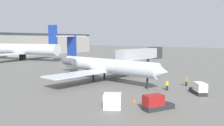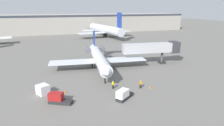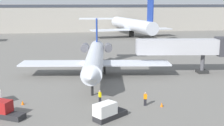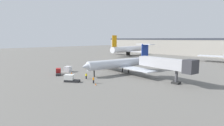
# 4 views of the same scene
# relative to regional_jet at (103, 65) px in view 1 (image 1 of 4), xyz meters

# --- Properties ---
(ground_plane) EXTENTS (400.00, 400.00, 0.10)m
(ground_plane) POSITION_rel_regional_jet_xyz_m (-1.22, -0.15, -3.35)
(ground_plane) COLOR #66635E
(regional_jet) EXTENTS (25.77, 27.99, 9.29)m
(regional_jet) POSITION_rel_regional_jet_xyz_m (0.00, 0.00, 0.00)
(regional_jet) COLOR silver
(regional_jet) RESTS_ON ground_plane
(jet_bridge) EXTENTS (16.83, 5.00, 6.35)m
(jet_bridge) POSITION_rel_regional_jet_xyz_m (16.60, -0.50, 1.35)
(jet_bridge) COLOR #ADADB2
(jet_bridge) RESTS_ON ground_plane
(ground_crew_marshaller) EXTENTS (0.34, 0.45, 1.69)m
(ground_crew_marshaller) POSITION_rel_regional_jet_xyz_m (-0.75, -13.95, -2.45)
(ground_crew_marshaller) COLOR black
(ground_crew_marshaller) RESTS_ON ground_plane
(ground_crew_loader) EXTENTS (0.44, 0.33, 1.69)m
(ground_crew_loader) POSITION_rel_regional_jet_xyz_m (4.62, -15.52, -2.45)
(ground_crew_loader) COLOR black
(ground_crew_loader) RESTS_ON ground_plane
(baggage_tug_lead) EXTENTS (4.18, 3.14, 1.90)m
(baggage_tug_lead) POSITION_rel_regional_jet_xyz_m (-11.68, -16.75, -2.47)
(baggage_tug_lead) COLOR #262628
(baggage_tug_lead) RESTS_ON ground_plane
(baggage_tug_trailing) EXTENTS (4.06, 3.49, 1.90)m
(baggage_tug_trailing) POSITION_rel_regional_jet_xyz_m (-0.51, -19.04, -2.47)
(baggage_tug_trailing) COLOR #262628
(baggage_tug_trailing) RESTS_ON ground_plane
(cargo_container_uld) EXTENTS (2.72, 2.81, 1.85)m
(cargo_container_uld) POSITION_rel_regional_jet_xyz_m (-14.12, -12.06, -2.38)
(cargo_container_uld) COLOR silver
(cargo_container_uld) RESTS_ON ground_plane
(traffic_cone_near) EXTENTS (0.36, 0.36, 0.55)m
(traffic_cone_near) POSITION_rel_regional_jet_xyz_m (-10.22, -12.96, -3.03)
(traffic_cone_near) COLOR orange
(traffic_cone_near) RESTS_ON ground_plane
(traffic_cone_mid) EXTENTS (0.36, 0.36, 0.55)m
(traffic_cone_mid) POSITION_rel_regional_jet_xyz_m (6.48, -16.24, -3.03)
(traffic_cone_mid) COLOR orange
(traffic_cone_mid) RESTS_ON ground_plane
(parked_airliner_west_mid) EXTENTS (30.48, 35.86, 13.65)m
(parked_airliner_west_mid) POSITION_rel_regional_jet_xyz_m (18.41, 54.05, 1.12)
(parked_airliner_west_mid) COLOR silver
(parked_airliner_west_mid) RESTS_ON ground_plane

